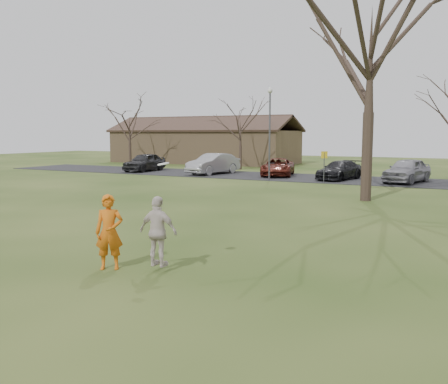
{
  "coord_description": "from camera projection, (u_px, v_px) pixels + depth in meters",
  "views": [
    {
      "loc": [
        6.4,
        -8.41,
        3.21
      ],
      "look_at": [
        0.0,
        4.0,
        1.5
      ],
      "focal_mm": 38.4,
      "sensor_mm": 36.0,
      "label": 1
    }
  ],
  "objects": [
    {
      "name": "car_2",
      "position": [
        278.0,
        167.0,
        36.12
      ],
      "size": [
        3.27,
        5.12,
        1.31
      ],
      "primitive_type": "imported",
      "rotation": [
        0.0,
        0.0,
        0.25
      ],
      "color": "maroon",
      "rests_on": "parking_strip"
    },
    {
      "name": "building",
      "position": [
        204.0,
        145.0,
        53.11
      ],
      "size": [
        20.6,
        8.5,
        5.14
      ],
      "color": "#8C6D4C",
      "rests_on": "ground"
    },
    {
      "name": "sign_yellow",
      "position": [
        324.0,
        161.0,
        30.87
      ],
      "size": [
        0.35,
        0.35,
        2.08
      ],
      "color": "#47474C",
      "rests_on": "ground"
    },
    {
      "name": "car_0",
      "position": [
        145.0,
        162.0,
        40.61
      ],
      "size": [
        1.96,
        4.57,
        1.54
      ],
      "primitive_type": "imported",
      "rotation": [
        0.0,
        0.0,
        0.03
      ],
      "color": "#252528",
      "rests_on": "parking_strip"
    },
    {
      "name": "lamp_post",
      "position": [
        270.0,
        122.0,
        32.82
      ],
      "size": [
        0.34,
        0.34,
        6.27
      ],
      "color": "#47474C",
      "rests_on": "ground"
    },
    {
      "name": "small_tree_row",
      "position": [
        442.0,
        124.0,
        34.78
      ],
      "size": [
        55.0,
        5.9,
        8.5
      ],
      "color": "#352821",
      "rests_on": "ground"
    },
    {
      "name": "big_tree",
      "position": [
        371.0,
        51.0,
        22.2
      ],
      "size": [
        9.0,
        9.0,
        14.0
      ],
      "primitive_type": null,
      "color": "#352821",
      "rests_on": "ground"
    },
    {
      "name": "car_3",
      "position": [
        339.0,
        170.0,
        33.18
      ],
      "size": [
        2.76,
        4.74,
        1.29
      ],
      "primitive_type": "imported",
      "rotation": [
        0.0,
        0.0,
        -0.23
      ],
      "color": "black",
      "rests_on": "parking_strip"
    },
    {
      "name": "car_1",
      "position": [
        213.0,
        164.0,
        37.76
      ],
      "size": [
        2.68,
        5.13,
        1.61
      ],
      "primitive_type": "imported",
      "rotation": [
        0.0,
        0.0,
        -0.21
      ],
      "color": "#96959A",
      "rests_on": "parking_strip"
    },
    {
      "name": "car_4",
      "position": [
        407.0,
        170.0,
        31.13
      ],
      "size": [
        2.94,
        4.98,
        1.59
      ],
      "primitive_type": "imported",
      "rotation": [
        0.0,
        0.0,
        -0.24
      ],
      "color": "gray",
      "rests_on": "parking_strip"
    },
    {
      "name": "player_defender",
      "position": [
        109.0,
        232.0,
        11.31
      ],
      "size": [
        0.78,
        0.71,
        1.79
      ],
      "primitive_type": "imported",
      "rotation": [
        0.0,
        0.0,
        0.55
      ],
      "color": "#C65B10",
      "rests_on": "ground"
    },
    {
      "name": "ground",
      "position": [
        142.0,
        278.0,
        10.72
      ],
      "size": [
        120.0,
        120.0,
        0.0
      ],
      "primitive_type": "plane",
      "color": "#1E380F",
      "rests_on": "ground"
    },
    {
      "name": "parking_strip",
      "position": [
        364.0,
        180.0,
        32.78
      ],
      "size": [
        62.0,
        6.5,
        0.04
      ],
      "primitive_type": "cube",
      "color": "black",
      "rests_on": "ground"
    },
    {
      "name": "catching_play",
      "position": [
        158.0,
        231.0,
        11.05
      ],
      "size": [
        0.98,
        0.56,
        2.43
      ],
      "color": "beige",
      "rests_on": "ground"
    }
  ]
}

